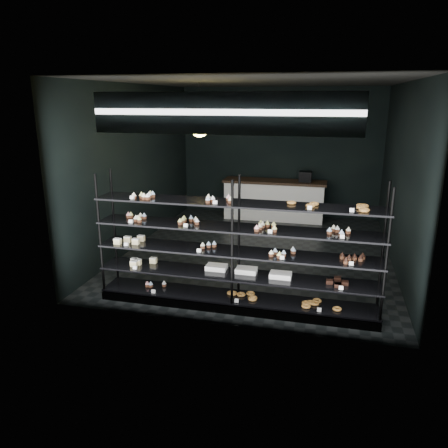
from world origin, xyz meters
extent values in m
cube|color=black|center=(0.00, 0.00, 0.01)|extent=(5.00, 6.00, 0.01)
cube|color=black|center=(0.00, 0.00, 3.20)|extent=(5.00, 6.00, 0.01)
cube|color=black|center=(0.00, 3.00, 1.60)|extent=(5.00, 0.01, 3.20)
cube|color=black|center=(0.00, -3.00, 1.60)|extent=(5.00, 0.01, 3.20)
cube|color=black|center=(-2.50, 0.00, 1.60)|extent=(0.01, 6.00, 3.20)
cube|color=black|center=(2.50, 0.00, 1.60)|extent=(0.01, 6.00, 3.20)
cube|color=black|center=(0.08, -2.45, 0.06)|extent=(4.00, 0.50, 0.12)
cylinder|color=black|center=(-1.89, -2.67, 0.99)|extent=(0.04, 0.04, 1.85)
cylinder|color=black|center=(-1.89, -2.23, 0.99)|extent=(0.04, 0.04, 1.85)
cylinder|color=black|center=(0.08, -2.67, 0.99)|extent=(0.04, 0.04, 1.85)
cylinder|color=black|center=(0.08, -2.23, 0.99)|extent=(0.04, 0.04, 1.85)
cylinder|color=black|center=(2.05, -2.67, 0.99)|extent=(0.04, 0.04, 1.85)
cylinder|color=black|center=(2.05, -2.23, 0.99)|extent=(0.04, 0.04, 1.85)
cube|color=black|center=(0.08, -2.45, 0.15)|extent=(4.00, 0.50, 0.03)
cube|color=black|center=(0.08, -2.45, 0.50)|extent=(4.00, 0.50, 0.02)
cube|color=black|center=(0.08, -2.45, 0.85)|extent=(4.00, 0.50, 0.02)
cube|color=black|center=(0.08, -2.45, 1.20)|extent=(4.00, 0.50, 0.02)
cube|color=black|center=(0.08, -2.45, 1.55)|extent=(4.00, 0.50, 0.02)
cube|color=white|center=(-1.32, -2.63, 1.59)|extent=(0.06, 0.04, 0.06)
cube|color=white|center=(-0.15, -2.63, 1.59)|extent=(0.05, 0.04, 0.06)
cube|color=white|center=(1.04, -2.63, 1.59)|extent=(0.06, 0.04, 0.06)
cube|color=white|center=(1.59, -2.63, 1.59)|extent=(0.06, 0.04, 0.06)
cube|color=white|center=(-1.45, -2.63, 1.24)|extent=(0.06, 0.04, 0.06)
cube|color=white|center=(-0.62, -2.63, 1.24)|extent=(0.05, 0.04, 0.06)
cube|color=white|center=(0.53, -2.63, 1.24)|extent=(0.05, 0.04, 0.06)
cube|color=white|center=(1.47, -2.63, 1.24)|extent=(0.06, 0.04, 0.06)
cube|color=white|center=(-1.49, -2.63, 0.89)|extent=(0.06, 0.04, 0.06)
cube|color=white|center=(-0.39, -2.63, 0.89)|extent=(0.06, 0.04, 0.06)
cube|color=white|center=(0.73, -2.63, 0.89)|extent=(0.05, 0.04, 0.06)
cube|color=white|center=(1.64, -2.63, 0.89)|extent=(0.06, 0.04, 0.06)
cube|color=white|center=(-1.35, -2.63, 0.54)|extent=(0.06, 0.04, 0.06)
cube|color=white|center=(1.50, -2.63, 0.54)|extent=(0.06, 0.04, 0.06)
cube|color=white|center=(-1.12, -2.63, 0.19)|extent=(0.06, 0.04, 0.06)
cube|color=white|center=(0.18, -2.63, 0.19)|extent=(0.05, 0.04, 0.06)
cube|color=white|center=(1.30, -2.63, 0.19)|extent=(0.06, 0.04, 0.06)
cube|color=#0B123A|center=(0.00, -2.92, 2.75)|extent=(3.20, 0.04, 0.45)
cube|color=white|center=(0.00, -2.94, 2.75)|extent=(3.30, 0.02, 0.50)
cylinder|color=black|center=(-0.91, -0.87, 2.90)|extent=(0.01, 0.01, 0.56)
sphere|color=#FFD459|center=(-0.91, -0.87, 2.45)|extent=(0.33, 0.33, 0.33)
cube|color=white|center=(-0.04, 2.50, 0.46)|extent=(2.42, 0.60, 0.92)
cube|color=black|center=(-0.04, 2.50, 0.95)|extent=(2.52, 0.65, 0.06)
cube|color=black|center=(0.70, 2.50, 1.10)|extent=(0.30, 0.30, 0.25)
camera|label=1|loc=(1.32, -8.09, 2.92)|focal=35.00mm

